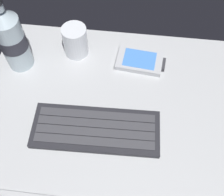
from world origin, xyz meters
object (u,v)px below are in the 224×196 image
juice_cup (75,42)px  water_bottle (12,39)px  keyboard (96,129)px  handheld_device (140,61)px

juice_cup → water_bottle: water_bottle is taller
keyboard → handheld_device: 22.80cm
keyboard → water_bottle: bearing=142.2°
water_bottle → keyboard: bearing=-37.8°
juice_cup → water_bottle: (-13.97, -5.35, 5.10)cm
keyboard → handheld_device: keyboard is taller
juice_cup → keyboard: bearing=-69.4°
juice_cup → water_bottle: size_ratio=0.41×
handheld_device → juice_cup: bearing=174.2°
keyboard → handheld_device: size_ratio=2.21×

